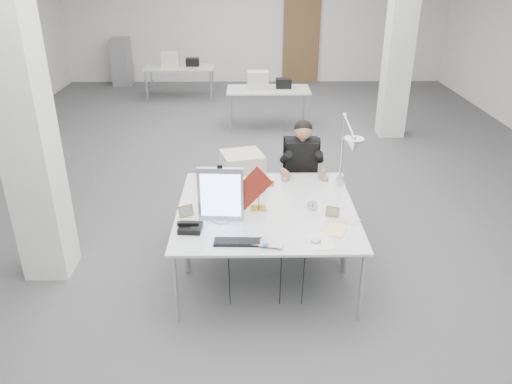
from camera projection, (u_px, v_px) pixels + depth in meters
room_shell at (264, 71)px, 6.66m from camera, size 10.04×14.04×3.24m
desk_main at (268, 230)px, 4.68m from camera, size 1.80×0.90×0.02m
desk_second at (265, 190)px, 5.50m from camera, size 1.80×0.90×0.02m
bg_desk_a at (268, 90)px, 9.66m from camera, size 1.60×0.80×0.02m
bg_desk_b at (179, 67)px, 11.63m from camera, size 1.60×0.80×0.02m
filing_cabinet at (122, 62)px, 12.98m from camera, size 0.45×0.55×1.20m
office_chair at (301, 180)px, 6.18m from camera, size 0.58×0.58×1.13m
seated_person at (302, 156)px, 6.00m from camera, size 0.52×0.64×0.93m
monitor at (221, 194)px, 4.74m from camera, size 0.44×0.07×0.54m
pennant at (249, 191)px, 4.68m from camera, size 0.45×0.21×0.53m
keyboard at (238, 242)px, 4.45m from camera, size 0.43×0.16×0.02m
laptop at (265, 246)px, 4.38m from camera, size 0.34×0.27×0.02m
mouse at (316, 241)px, 4.45m from camera, size 0.11×0.09×0.04m
bankers_lamp at (259, 195)px, 4.99m from camera, size 0.27×0.12×0.30m
desk_phone at (190, 228)px, 4.65m from camera, size 0.23×0.21×0.05m
picture_frame_left at (186, 211)px, 4.89m from camera, size 0.15×0.11×0.12m
picture_frame_right at (333, 212)px, 4.89m from camera, size 0.14×0.08×0.11m
desk_clock at (312, 205)px, 5.02m from camera, size 0.10×0.03×0.10m
paper_stack_a at (320, 241)px, 4.47m from camera, size 0.23×0.32×0.01m
paper_stack_b at (336, 230)px, 4.66m from camera, size 0.26×0.30×0.01m
paper_stack_c at (348, 220)px, 4.84m from camera, size 0.25×0.23×0.01m
beige_monitor at (242, 170)px, 5.45m from camera, size 0.52×0.50×0.40m
architect_lamp at (346, 156)px, 5.19m from camera, size 0.36×0.72×0.88m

